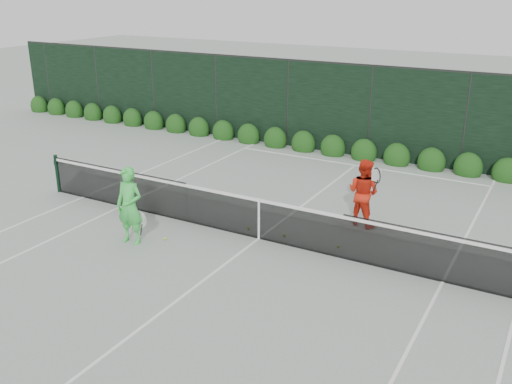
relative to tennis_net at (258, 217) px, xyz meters
The scene contains 8 objects.
ground 0.53m from the tennis_net, ahead, with size 80.00×80.00×0.00m, color gray.
tennis_net is the anchor object (origin of this frame).
player_woman 2.86m from the tennis_net, 146.86° to the right, with size 0.69×0.47×1.76m.
player_man 2.65m from the tennis_net, 47.26° to the left, with size 0.94×0.79×1.65m.
court_lines 0.53m from the tennis_net, ahead, with size 11.03×23.83×0.01m.
windscreen_fence 2.88m from the tennis_net, 89.49° to the right, with size 32.00×21.07×3.06m.
hedge_row 7.16m from the tennis_net, 89.80° to the left, with size 31.66×0.65×0.94m.
tennis_balls 0.77m from the tennis_net, behind, with size 4.81×1.59×0.07m.
Camera 1 is at (5.75, -10.38, 5.50)m, focal length 40.00 mm.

